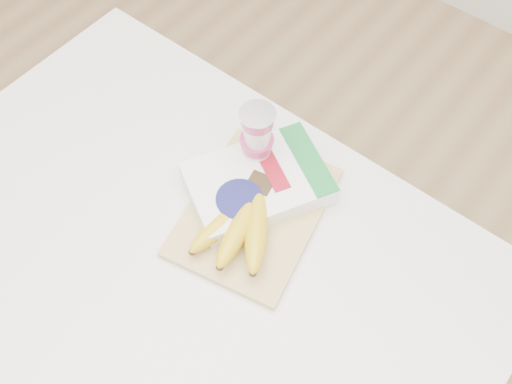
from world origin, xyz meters
TOP-DOWN VIEW (x-y plane):
  - room at (0.00, 0.00)m, footprint 4.00×4.00m
  - table at (0.00, 0.00)m, footprint 1.16×0.77m
  - cutting_board at (0.06, 0.14)m, footprint 0.30×0.37m
  - bananas at (0.07, 0.09)m, footprint 0.16×0.22m
  - yogurt_stack at (-0.00, 0.23)m, footprint 0.07×0.07m
  - cereal_box at (0.03, 0.18)m, footprint 0.28×0.31m

SIDE VIEW (x-z plane):
  - table at x=0.00m, z-range 0.00..0.87m
  - cutting_board at x=0.06m, z-range 0.87..0.89m
  - cereal_box at x=0.03m, z-range 0.87..0.93m
  - bananas at x=0.07m, z-range 0.88..0.95m
  - yogurt_stack at x=0.00m, z-range 0.89..1.05m
  - room at x=0.00m, z-range -0.65..3.35m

